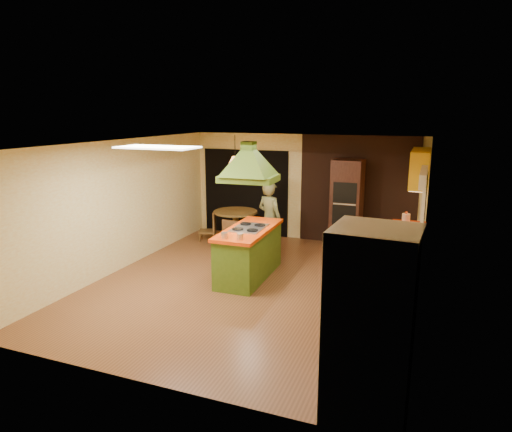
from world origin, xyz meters
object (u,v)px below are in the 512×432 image
at_px(wall_oven, 347,204).
at_px(dining_table, 236,220).
at_px(kitchen_island, 249,252).
at_px(canister_large, 406,219).
at_px(man, 270,219).
at_px(refrigerator, 371,325).

distance_m(wall_oven, dining_table, 2.57).
bearing_deg(wall_oven, kitchen_island, -114.33).
relative_size(dining_table, canister_large, 4.88).
relative_size(man, canister_large, 7.83).
bearing_deg(refrigerator, dining_table, 129.25).
relative_size(kitchen_island, wall_oven, 0.95).
relative_size(kitchen_island, canister_large, 9.10).
height_order(kitchen_island, refrigerator, refrigerator).
bearing_deg(canister_large, wall_oven, 137.63).
relative_size(kitchen_island, refrigerator, 0.96).
bearing_deg(canister_large, kitchen_island, -152.42).
xyz_separation_m(kitchen_island, man, (-0.05, 1.28, 0.34)).
relative_size(man, dining_table, 1.61).
relative_size(kitchen_island, dining_table, 1.87).
distance_m(refrigerator, dining_table, 6.49).
distance_m(man, refrigerator, 5.25).
xyz_separation_m(kitchen_island, dining_table, (-1.15, 2.03, 0.06)).
bearing_deg(kitchen_island, canister_large, 26.35).
distance_m(kitchen_island, man, 1.33).
xyz_separation_m(wall_oven, dining_table, (-2.47, -0.57, -0.46)).
distance_m(man, wall_oven, 1.90).
height_order(man, dining_table, man).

